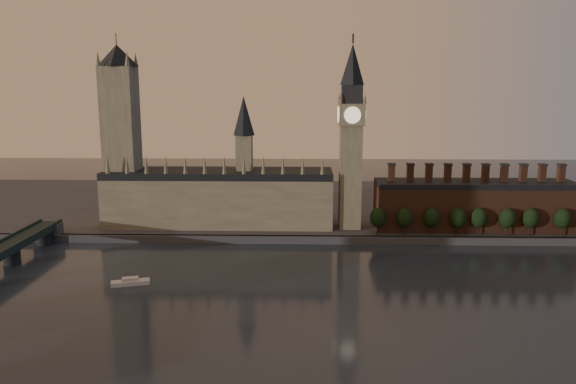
% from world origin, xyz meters
% --- Properties ---
extents(ground, '(900.00, 900.00, 0.00)m').
position_xyz_m(ground, '(0.00, 0.00, 0.00)').
color(ground, black).
rests_on(ground, ground).
extents(north_bank, '(900.00, 182.00, 4.00)m').
position_xyz_m(north_bank, '(0.00, 178.04, 2.00)').
color(north_bank, '#434347').
rests_on(north_bank, ground).
extents(palace_of_westminster, '(130.00, 30.30, 74.00)m').
position_xyz_m(palace_of_westminster, '(-64.41, 114.91, 21.63)').
color(palace_of_westminster, gray).
rests_on(palace_of_westminster, north_bank).
extents(victoria_tower, '(24.00, 24.00, 108.00)m').
position_xyz_m(victoria_tower, '(-120.00, 115.00, 59.09)').
color(victoria_tower, gray).
rests_on(victoria_tower, north_bank).
extents(big_ben, '(15.00, 15.00, 107.00)m').
position_xyz_m(big_ben, '(10.00, 110.00, 56.83)').
color(big_ben, gray).
rests_on(big_ben, north_bank).
extents(chimney_block, '(110.00, 25.00, 37.00)m').
position_xyz_m(chimney_block, '(80.00, 110.00, 17.82)').
color(chimney_block, brown).
rests_on(chimney_block, north_bank).
extents(embankment_tree_0, '(8.60, 8.60, 14.88)m').
position_xyz_m(embankment_tree_0, '(23.94, 94.12, 13.47)').
color(embankment_tree_0, black).
rests_on(embankment_tree_0, north_bank).
extents(embankment_tree_1, '(8.60, 8.60, 14.88)m').
position_xyz_m(embankment_tree_1, '(38.36, 94.35, 13.47)').
color(embankment_tree_1, black).
rests_on(embankment_tree_1, north_bank).
extents(embankment_tree_2, '(8.60, 8.60, 14.88)m').
position_xyz_m(embankment_tree_2, '(52.99, 95.33, 13.47)').
color(embankment_tree_2, black).
rests_on(embankment_tree_2, north_bank).
extents(embankment_tree_3, '(8.60, 8.60, 14.88)m').
position_xyz_m(embankment_tree_3, '(66.98, 94.70, 13.47)').
color(embankment_tree_3, black).
rests_on(embankment_tree_3, north_bank).
extents(embankment_tree_4, '(8.60, 8.60, 14.88)m').
position_xyz_m(embankment_tree_4, '(78.46, 95.16, 13.47)').
color(embankment_tree_4, black).
rests_on(embankment_tree_4, north_bank).
extents(embankment_tree_5, '(8.60, 8.60, 14.88)m').
position_xyz_m(embankment_tree_5, '(93.46, 94.46, 13.47)').
color(embankment_tree_5, black).
rests_on(embankment_tree_5, north_bank).
extents(embankment_tree_6, '(8.60, 8.60, 14.88)m').
position_xyz_m(embankment_tree_6, '(106.13, 95.21, 13.47)').
color(embankment_tree_6, black).
rests_on(embankment_tree_6, north_bank).
extents(embankment_tree_7, '(8.60, 8.60, 14.88)m').
position_xyz_m(embankment_tree_7, '(122.75, 94.61, 13.47)').
color(embankment_tree_7, black).
rests_on(embankment_tree_7, north_bank).
extents(river_boat, '(16.56, 8.86, 3.18)m').
position_xyz_m(river_boat, '(-90.07, 24.01, 1.22)').
color(river_boat, silver).
rests_on(river_boat, ground).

